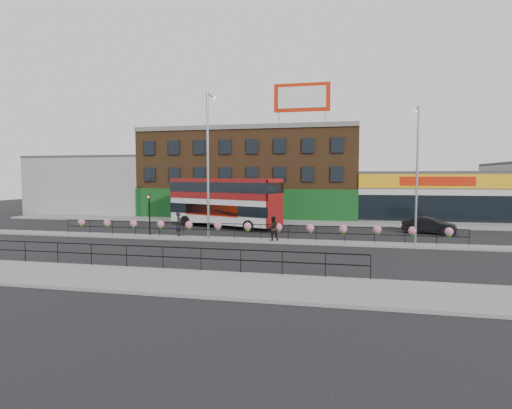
% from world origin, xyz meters
% --- Properties ---
extents(ground, '(120.00, 120.00, 0.00)m').
position_xyz_m(ground, '(0.00, 0.00, 0.00)').
color(ground, black).
rests_on(ground, ground).
extents(south_pavement, '(60.00, 4.00, 0.15)m').
position_xyz_m(south_pavement, '(0.00, -12.00, 0.07)').
color(south_pavement, gray).
rests_on(south_pavement, ground).
extents(north_pavement, '(60.00, 4.00, 0.15)m').
position_xyz_m(north_pavement, '(0.00, 12.00, 0.07)').
color(north_pavement, gray).
rests_on(north_pavement, ground).
extents(median, '(60.00, 1.60, 0.15)m').
position_xyz_m(median, '(0.00, 0.00, 0.07)').
color(median, gray).
rests_on(median, ground).
extents(yellow_line_inner, '(60.00, 0.10, 0.01)m').
position_xyz_m(yellow_line_inner, '(0.00, -9.70, 0.01)').
color(yellow_line_inner, gold).
rests_on(yellow_line_inner, ground).
extents(yellow_line_outer, '(60.00, 0.10, 0.01)m').
position_xyz_m(yellow_line_outer, '(0.00, -9.88, 0.01)').
color(yellow_line_outer, gold).
rests_on(yellow_line_outer, ground).
extents(brick_building, '(25.00, 12.21, 10.30)m').
position_xyz_m(brick_building, '(-4.00, 19.96, 5.13)').
color(brick_building, brown).
rests_on(brick_building, ground).
extents(supermarket, '(15.00, 12.25, 5.30)m').
position_xyz_m(supermarket, '(16.00, 19.90, 2.65)').
color(supermarket, silver).
rests_on(supermarket, ground).
extents(warehouse_west, '(15.50, 12.00, 7.30)m').
position_xyz_m(warehouse_west, '(-24.25, 20.00, 3.65)').
color(warehouse_west, gray).
rests_on(warehouse_west, ground).
extents(billboard, '(6.00, 0.29, 4.40)m').
position_xyz_m(billboard, '(2.50, 14.99, 13.18)').
color(billboard, red).
rests_on(billboard, brick_building).
extents(median_railing, '(30.04, 0.56, 1.23)m').
position_xyz_m(median_railing, '(-0.00, 0.00, 1.05)').
color(median_railing, black).
rests_on(median_railing, median).
extents(south_railing, '(20.04, 0.05, 1.12)m').
position_xyz_m(south_railing, '(-2.00, -10.10, 0.96)').
color(south_railing, black).
rests_on(south_railing, south_pavement).
extents(double_decker_bus, '(11.50, 6.62, 4.58)m').
position_xyz_m(double_decker_bus, '(-3.93, 7.30, 2.81)').
color(double_decker_bus, silver).
rests_on(double_decker_bus, ground).
extents(car, '(3.86, 5.02, 1.38)m').
position_xyz_m(car, '(13.91, 6.87, 0.69)').
color(car, black).
rests_on(car, ground).
extents(pedestrian_a, '(0.81, 0.64, 1.86)m').
position_xyz_m(pedestrian_a, '(-5.57, 0.45, 1.08)').
color(pedestrian_a, black).
rests_on(pedestrian_a, median).
extents(pedestrian_b, '(1.28, 1.21, 1.76)m').
position_xyz_m(pedestrian_b, '(1.92, -0.23, 1.03)').
color(pedestrian_b, black).
rests_on(pedestrian_b, median).
extents(lamp_column_west, '(0.39, 1.90, 10.85)m').
position_xyz_m(lamp_column_west, '(-3.05, 0.35, 6.58)').
color(lamp_column_west, gray).
rests_on(lamp_column_west, median).
extents(lamp_column_east, '(0.33, 1.63, 9.30)m').
position_xyz_m(lamp_column_east, '(11.62, 0.10, 5.66)').
color(lamp_column_east, gray).
rests_on(lamp_column_east, median).
extents(traffic_light_median, '(0.15, 0.28, 3.65)m').
position_xyz_m(traffic_light_median, '(-8.00, 0.39, 2.47)').
color(traffic_light_median, black).
rests_on(traffic_light_median, median).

